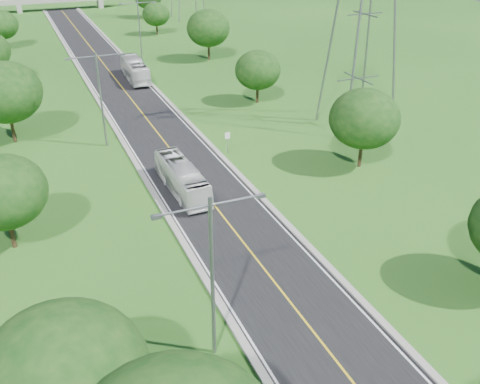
% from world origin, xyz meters
% --- Properties ---
extents(ground, '(260.00, 260.00, 0.00)m').
position_xyz_m(ground, '(0.00, 60.00, 0.00)').
color(ground, '#1F5317').
rests_on(ground, ground).
extents(road, '(8.00, 150.00, 0.06)m').
position_xyz_m(road, '(0.00, 66.00, 0.03)').
color(road, black).
rests_on(road, ground).
extents(curb_left, '(0.50, 150.00, 0.22)m').
position_xyz_m(curb_left, '(-4.25, 66.00, 0.11)').
color(curb_left, gray).
rests_on(curb_left, ground).
extents(curb_right, '(0.50, 150.00, 0.22)m').
position_xyz_m(curb_right, '(4.25, 66.00, 0.11)').
color(curb_right, gray).
rests_on(curb_right, ground).
extents(speed_limit_sign, '(0.55, 0.09, 2.40)m').
position_xyz_m(speed_limit_sign, '(5.20, 37.98, 1.60)').
color(speed_limit_sign, slate).
rests_on(speed_limit_sign, ground).
extents(overpass, '(30.00, 3.00, 3.20)m').
position_xyz_m(overpass, '(0.00, 140.00, 2.41)').
color(overpass, gray).
rests_on(overpass, ground).
extents(streetlight_near_left, '(5.90, 0.25, 10.00)m').
position_xyz_m(streetlight_near_left, '(-6.00, 12.00, 5.94)').
color(streetlight_near_left, slate).
rests_on(streetlight_near_left, ground).
extents(streetlight_mid_left, '(5.90, 0.25, 10.00)m').
position_xyz_m(streetlight_mid_left, '(-6.00, 45.00, 5.94)').
color(streetlight_mid_left, slate).
rests_on(streetlight_mid_left, ground).
extents(streetlight_far_right, '(5.90, 0.25, 10.00)m').
position_xyz_m(streetlight_far_right, '(6.00, 78.00, 5.94)').
color(streetlight_far_right, slate).
rests_on(streetlight_far_right, ground).
extents(power_tower_near, '(9.00, 6.40, 28.00)m').
position_xyz_m(power_tower_near, '(22.00, 40.00, 14.01)').
color(power_tower_near, slate).
rests_on(power_tower_near, ground).
extents(tree_la, '(7.14, 7.14, 8.30)m').
position_xyz_m(tree_la, '(-14.00, 8.00, 5.27)').
color(tree_la, black).
rests_on(tree_la, ground).
extents(tree_lb, '(6.30, 6.30, 7.33)m').
position_xyz_m(tree_lb, '(-16.00, 28.00, 4.64)').
color(tree_lb, black).
rests_on(tree_lb, ground).
extents(tree_lc, '(7.56, 7.56, 8.79)m').
position_xyz_m(tree_lc, '(-15.00, 50.00, 5.58)').
color(tree_lc, black).
rests_on(tree_lc, ground).
extents(tree_le, '(5.88, 5.88, 6.84)m').
position_xyz_m(tree_le, '(-14.50, 98.00, 4.33)').
color(tree_le, black).
rests_on(tree_le, ground).
extents(tree_rb, '(6.72, 6.72, 7.82)m').
position_xyz_m(tree_rb, '(16.00, 30.00, 4.95)').
color(tree_rb, black).
rests_on(tree_rb, ground).
extents(tree_rc, '(5.88, 5.88, 6.84)m').
position_xyz_m(tree_rc, '(15.00, 52.00, 4.33)').
color(tree_rc, black).
rests_on(tree_rc, ground).
extents(tree_rd, '(7.14, 7.14, 8.30)m').
position_xyz_m(tree_rd, '(17.00, 76.00, 5.27)').
color(tree_rd, black).
rests_on(tree_rd, ground).
extents(tree_re, '(5.46, 5.46, 6.35)m').
position_xyz_m(tree_re, '(14.50, 100.00, 4.02)').
color(tree_re, black).
rests_on(tree_re, ground).
extents(bus_outbound, '(3.06, 10.99, 3.03)m').
position_xyz_m(bus_outbound, '(2.74, 68.74, 1.57)').
color(bus_outbound, silver).
rests_on(bus_outbound, road).
extents(bus_inbound, '(2.50, 9.64, 2.67)m').
position_xyz_m(bus_inbound, '(-1.72, 31.58, 1.39)').
color(bus_inbound, white).
rests_on(bus_inbound, road).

